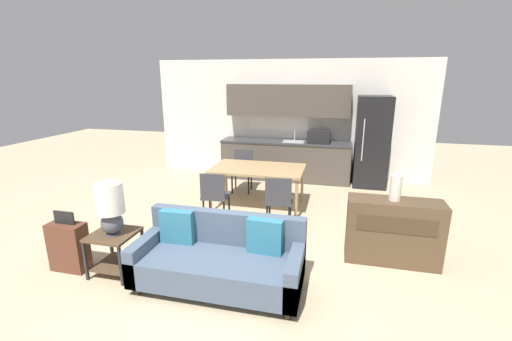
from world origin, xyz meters
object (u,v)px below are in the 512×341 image
(refrigerator, at_px, (372,142))
(side_table, at_px, (115,246))
(couch, at_px, (220,259))
(suitcase, at_px, (69,246))
(dining_chair_near_left, at_px, (215,194))
(dining_table, at_px, (258,171))
(vase, at_px, (396,187))
(credenza, at_px, (393,231))
(dining_chair_near_right, at_px, (279,199))
(dining_chair_far_left, at_px, (242,168))
(table_lamp, at_px, (110,206))

(refrigerator, xyz_separation_m, side_table, (-3.24, -4.36, -0.62))
(couch, xyz_separation_m, suitcase, (-1.92, -0.14, -0.01))
(dining_chair_near_left, bearing_deg, side_table, 64.84)
(dining_table, bearing_deg, suitcase, -123.96)
(refrigerator, relative_size, vase, 5.45)
(side_table, bearing_deg, dining_chair_near_left, 69.12)
(dining_chair_near_left, height_order, suitcase, dining_chair_near_left)
(couch, height_order, credenza, credenza)
(side_table, bearing_deg, couch, 2.65)
(couch, bearing_deg, refrigerator, 66.00)
(couch, relative_size, side_table, 3.59)
(credenza, xyz_separation_m, dining_chair_near_right, (-1.59, 0.66, 0.06))
(refrigerator, relative_size, dining_chair_far_left, 2.26)
(suitcase, bearing_deg, dining_chair_far_left, 70.26)
(side_table, height_order, table_lamp, table_lamp)
(side_table, xyz_separation_m, dining_chair_near_left, (0.65, 1.71, 0.13))
(vase, xyz_separation_m, dining_chair_far_left, (-2.63, 2.28, -0.52))
(table_lamp, relative_size, vase, 1.79)
(table_lamp, bearing_deg, suitcase, -175.28)
(suitcase, bearing_deg, side_table, 7.39)
(vase, distance_m, dining_chair_near_left, 2.74)
(couch, distance_m, dining_chair_far_left, 3.38)
(dining_table, height_order, credenza, credenza)
(dining_table, bearing_deg, dining_chair_far_left, 122.73)
(refrigerator, bearing_deg, couch, -114.00)
(credenza, height_order, suitcase, credenza)
(couch, xyz_separation_m, dining_chair_near_left, (-0.67, 1.65, 0.16))
(credenza, xyz_separation_m, suitcase, (-3.89, -1.15, -0.11))
(credenza, distance_m, dining_chair_near_right, 1.72)
(table_lamp, distance_m, dining_chair_near_right, 2.46)
(side_table, bearing_deg, refrigerator, 53.40)
(table_lamp, height_order, credenza, table_lamp)
(refrigerator, height_order, suitcase, refrigerator)
(dining_table, relative_size, dining_chair_far_left, 1.91)
(credenza, relative_size, suitcase, 1.50)
(dining_table, relative_size, side_table, 3.15)
(side_table, relative_size, suitcase, 0.68)
(dining_chair_near_right, bearing_deg, credenza, 152.71)
(dining_chair_far_left, bearing_deg, dining_chair_near_right, -61.89)
(couch, relative_size, table_lamp, 2.93)
(vase, relative_size, dining_chair_far_left, 0.42)
(dining_table, relative_size, credenza, 1.42)
(suitcase, bearing_deg, dining_chair_near_right, 38.21)
(couch, distance_m, suitcase, 1.93)
(dining_table, distance_m, suitcase, 3.18)
(side_table, distance_m, credenza, 3.46)
(dining_table, height_order, dining_chair_near_left, dining_chair_near_left)
(side_table, relative_size, dining_chair_near_left, 0.61)
(refrigerator, xyz_separation_m, table_lamp, (-3.21, -4.39, -0.09))
(table_lamp, xyz_separation_m, dining_chair_far_left, (0.62, 3.39, -0.40))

